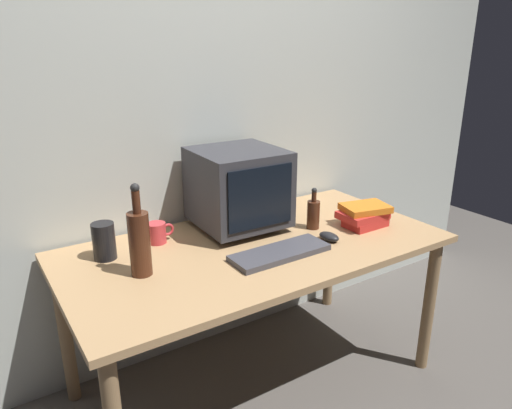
{
  "coord_description": "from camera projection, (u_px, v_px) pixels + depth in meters",
  "views": [
    {
      "loc": [
        -1.02,
        -1.57,
        1.54
      ],
      "look_at": [
        0.0,
        0.0,
        0.89
      ],
      "focal_mm": 33.42,
      "sensor_mm": 36.0,
      "label": 1
    }
  ],
  "objects": [
    {
      "name": "ground_plane",
      "position": [
        256.0,
        380.0,
        2.28
      ],
      "size": [
        6.0,
        6.0,
        0.0
      ],
      "primitive_type": "plane",
      "color": "#56514C"
    },
    {
      "name": "back_wall",
      "position": [
        201.0,
        105.0,
        2.25
      ],
      "size": [
        4.0,
        0.08,
        2.5
      ],
      "primitive_type": "cube",
      "color": "beige",
      "rests_on": "ground"
    },
    {
      "name": "desk",
      "position": [
        256.0,
        260.0,
        2.07
      ],
      "size": [
        1.63,
        0.83,
        0.71
      ],
      "color": "tan",
      "rests_on": "ground"
    },
    {
      "name": "crt_monitor",
      "position": [
        238.0,
        188.0,
        2.16
      ],
      "size": [
        0.39,
        0.4,
        0.37
      ],
      "color": "#333338",
      "rests_on": "desk"
    },
    {
      "name": "keyboard",
      "position": [
        280.0,
        253.0,
        1.93
      ],
      "size": [
        0.42,
        0.15,
        0.02
      ],
      "primitive_type": "cube",
      "rotation": [
        0.0,
        0.0,
        0.01
      ],
      "color": "#3F3F47",
      "rests_on": "desk"
    },
    {
      "name": "computer_mouse",
      "position": [
        329.0,
        237.0,
        2.08
      ],
      "size": [
        0.07,
        0.11,
        0.04
      ],
      "primitive_type": "ellipsoid",
      "rotation": [
        0.0,
        0.0,
        0.14
      ],
      "color": "black",
      "rests_on": "desk"
    },
    {
      "name": "bottle_tall",
      "position": [
        140.0,
        241.0,
        1.74
      ],
      "size": [
        0.08,
        0.08,
        0.35
      ],
      "color": "#472314",
      "rests_on": "desk"
    },
    {
      "name": "bottle_short",
      "position": [
        313.0,
        213.0,
        2.2
      ],
      "size": [
        0.06,
        0.06,
        0.2
      ],
      "color": "#472314",
      "rests_on": "desk"
    },
    {
      "name": "book_stack",
      "position": [
        364.0,
        215.0,
        2.23
      ],
      "size": [
        0.24,
        0.19,
        0.1
      ],
      "color": "red",
      "rests_on": "desk"
    },
    {
      "name": "mug",
      "position": [
        157.0,
        233.0,
        2.05
      ],
      "size": [
        0.12,
        0.08,
        0.09
      ],
      "color": "#CC383D",
      "rests_on": "desk"
    },
    {
      "name": "metal_canister",
      "position": [
        104.0,
        241.0,
        1.89
      ],
      "size": [
        0.09,
        0.09,
        0.15
      ],
      "primitive_type": "cylinder",
      "color": "black",
      "rests_on": "desk"
    }
  ]
}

